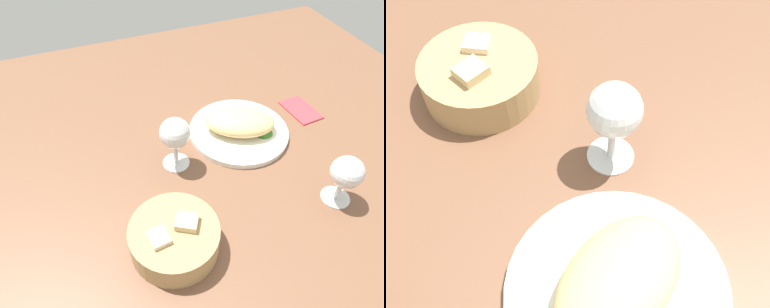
% 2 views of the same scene
% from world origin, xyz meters
% --- Properties ---
extents(ground_plane, '(1.40, 1.40, 0.02)m').
position_xyz_m(ground_plane, '(0.00, 0.00, -0.01)').
color(ground_plane, brown).
extents(plate, '(0.25, 0.25, 0.01)m').
position_xyz_m(plate, '(-0.07, -0.09, 0.01)').
color(plate, white).
rests_on(plate, ground_plane).
extents(omelette, '(0.20, 0.17, 0.05)m').
position_xyz_m(omelette, '(-0.07, -0.09, 0.04)').
color(omelette, '#EBC279').
rests_on(omelette, plate).
extents(lettuce_garnish, '(0.05, 0.05, 0.01)m').
position_xyz_m(lettuce_garnish, '(-0.12, -0.06, 0.02)').
color(lettuce_garnish, '#418833').
rests_on(lettuce_garnish, plate).
extents(bread_basket, '(0.17, 0.17, 0.07)m').
position_xyz_m(bread_basket, '(0.19, 0.15, 0.03)').
color(bread_basket, tan).
rests_on(bread_basket, ground_plane).
extents(wine_glass_near, '(0.07, 0.07, 0.13)m').
position_xyz_m(wine_glass_near, '(0.11, -0.05, 0.09)').
color(wine_glass_near, silver).
rests_on(wine_glass_near, ground_plane).
extents(wine_glass_far, '(0.07, 0.07, 0.12)m').
position_xyz_m(wine_glass_far, '(-0.17, 0.17, 0.08)').
color(wine_glass_far, silver).
rests_on(wine_glass_far, ground_plane).
extents(folded_napkin, '(0.08, 0.12, 0.01)m').
position_xyz_m(folded_napkin, '(-0.27, -0.11, 0.00)').
color(folded_napkin, '#DF3940').
rests_on(folded_napkin, ground_plane).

